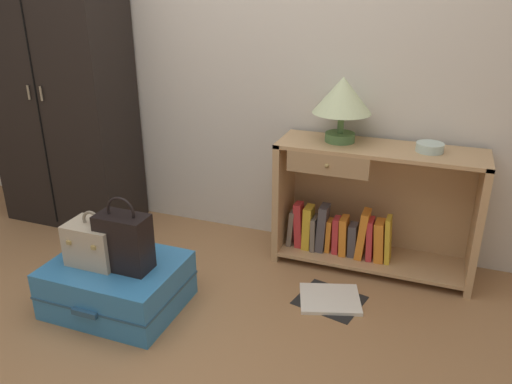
{
  "coord_description": "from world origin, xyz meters",
  "views": [
    {
      "loc": [
        1.11,
        -1.52,
        1.61
      ],
      "look_at": [
        0.21,
        0.85,
        0.55
      ],
      "focal_mm": 35.68,
      "sensor_mm": 36.0,
      "label": 1
    }
  ],
  "objects_px": {
    "bowl": "(430,147)",
    "open_book_on_floor": "(330,299)",
    "bookshelf": "(367,210)",
    "wardrobe": "(61,86)",
    "bottle": "(66,269)",
    "train_case": "(95,243)",
    "table_lamp": "(342,98)",
    "suitcase_large": "(118,284)",
    "handbag": "(124,241)"
  },
  "relations": [
    {
      "from": "train_case",
      "to": "bottle",
      "type": "height_order",
      "value": "train_case"
    },
    {
      "from": "table_lamp",
      "to": "suitcase_large",
      "type": "height_order",
      "value": "table_lamp"
    },
    {
      "from": "handbag",
      "to": "open_book_on_floor",
      "type": "xyz_separation_m",
      "value": [
        0.96,
        0.46,
        -0.4
      ]
    },
    {
      "from": "bottle",
      "to": "open_book_on_floor",
      "type": "bearing_deg",
      "value": 13.35
    },
    {
      "from": "wardrobe",
      "to": "suitcase_large",
      "type": "bearing_deg",
      "value": -42.16
    },
    {
      "from": "train_case",
      "to": "handbag",
      "type": "distance_m",
      "value": 0.18
    },
    {
      "from": "open_book_on_floor",
      "to": "bookshelf",
      "type": "bearing_deg",
      "value": 78.78
    },
    {
      "from": "open_book_on_floor",
      "to": "bottle",
      "type": "bearing_deg",
      "value": -166.65
    },
    {
      "from": "bookshelf",
      "to": "bowl",
      "type": "bearing_deg",
      "value": -0.72
    },
    {
      "from": "train_case",
      "to": "open_book_on_floor",
      "type": "relative_size",
      "value": 0.74
    },
    {
      "from": "bowl",
      "to": "handbag",
      "type": "bearing_deg",
      "value": -145.65
    },
    {
      "from": "table_lamp",
      "to": "open_book_on_floor",
      "type": "relative_size",
      "value": 0.94
    },
    {
      "from": "suitcase_large",
      "to": "bottle",
      "type": "distance_m",
      "value": 0.43
    },
    {
      "from": "bookshelf",
      "to": "open_book_on_floor",
      "type": "relative_size",
      "value": 2.93
    },
    {
      "from": "wardrobe",
      "to": "bottle",
      "type": "bearing_deg",
      "value": -55.44
    },
    {
      "from": "bowl",
      "to": "handbag",
      "type": "height_order",
      "value": "bowl"
    },
    {
      "from": "bookshelf",
      "to": "train_case",
      "type": "height_order",
      "value": "bookshelf"
    },
    {
      "from": "wardrobe",
      "to": "suitcase_large",
      "type": "relative_size",
      "value": 2.84
    },
    {
      "from": "bookshelf",
      "to": "handbag",
      "type": "height_order",
      "value": "bookshelf"
    },
    {
      "from": "wardrobe",
      "to": "bookshelf",
      "type": "bearing_deg",
      "value": 1.54
    },
    {
      "from": "table_lamp",
      "to": "bookshelf",
      "type": "bearing_deg",
      "value": -3.43
    },
    {
      "from": "suitcase_large",
      "to": "handbag",
      "type": "xyz_separation_m",
      "value": [
        0.09,
        -0.02,
        0.28
      ]
    },
    {
      "from": "wardrobe",
      "to": "table_lamp",
      "type": "distance_m",
      "value": 1.89
    },
    {
      "from": "bowl",
      "to": "bookshelf",
      "type": "bearing_deg",
      "value": 179.28
    },
    {
      "from": "bookshelf",
      "to": "suitcase_large",
      "type": "xyz_separation_m",
      "value": [
        -1.13,
        -0.91,
        -0.22
      ]
    },
    {
      "from": "bookshelf",
      "to": "bottle",
      "type": "distance_m",
      "value": 1.78
    },
    {
      "from": "bookshelf",
      "to": "table_lamp",
      "type": "height_order",
      "value": "table_lamp"
    },
    {
      "from": "table_lamp",
      "to": "suitcase_large",
      "type": "distance_m",
      "value": 1.58
    },
    {
      "from": "suitcase_large",
      "to": "open_book_on_floor",
      "type": "distance_m",
      "value": 1.14
    },
    {
      "from": "train_case",
      "to": "bottle",
      "type": "xyz_separation_m",
      "value": [
        -0.33,
        0.12,
        -0.29
      ]
    },
    {
      "from": "open_book_on_floor",
      "to": "wardrobe",
      "type": "bearing_deg",
      "value": 168.21
    },
    {
      "from": "suitcase_large",
      "to": "handbag",
      "type": "height_order",
      "value": "handbag"
    },
    {
      "from": "bookshelf",
      "to": "train_case",
      "type": "distance_m",
      "value": 1.54
    },
    {
      "from": "bookshelf",
      "to": "open_book_on_floor",
      "type": "bearing_deg",
      "value": -101.22
    },
    {
      "from": "bookshelf",
      "to": "suitcase_large",
      "type": "relative_size",
      "value": 1.72
    },
    {
      "from": "table_lamp",
      "to": "bottle",
      "type": "xyz_separation_m",
      "value": [
        -1.36,
        -0.83,
        -0.92
      ]
    },
    {
      "from": "wardrobe",
      "to": "handbag",
      "type": "bearing_deg",
      "value": -40.32
    },
    {
      "from": "wardrobe",
      "to": "handbag",
      "type": "distance_m",
      "value": 1.45
    },
    {
      "from": "wardrobe",
      "to": "train_case",
      "type": "height_order",
      "value": "wardrobe"
    },
    {
      "from": "suitcase_large",
      "to": "handbag",
      "type": "bearing_deg",
      "value": -12.84
    },
    {
      "from": "bowl",
      "to": "train_case",
      "type": "bearing_deg",
      "value": -148.76
    },
    {
      "from": "bookshelf",
      "to": "handbag",
      "type": "relative_size",
      "value": 2.95
    },
    {
      "from": "bowl",
      "to": "open_book_on_floor",
      "type": "distance_m",
      "value": 0.98
    },
    {
      "from": "open_book_on_floor",
      "to": "suitcase_large",
      "type": "bearing_deg",
      "value": -157.17
    },
    {
      "from": "table_lamp",
      "to": "bottle",
      "type": "height_order",
      "value": "table_lamp"
    },
    {
      "from": "handbag",
      "to": "bottle",
      "type": "height_order",
      "value": "handbag"
    },
    {
      "from": "train_case",
      "to": "open_book_on_floor",
      "type": "bearing_deg",
      "value": 22.19
    },
    {
      "from": "bowl",
      "to": "train_case",
      "type": "relative_size",
      "value": 0.51
    },
    {
      "from": "table_lamp",
      "to": "train_case",
      "type": "bearing_deg",
      "value": -137.71
    },
    {
      "from": "bookshelf",
      "to": "table_lamp",
      "type": "xyz_separation_m",
      "value": [
        -0.19,
        0.01,
        0.65
      ]
    }
  ]
}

